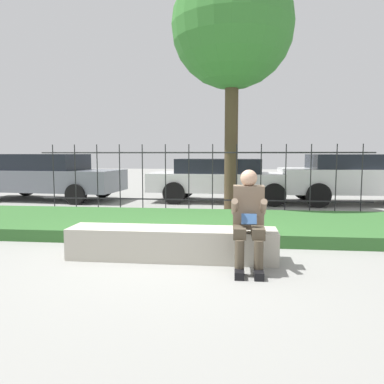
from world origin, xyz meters
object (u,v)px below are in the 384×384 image
(person_seated_reader, at_px, (249,216))
(tree_behind_fence, at_px, (232,28))
(stone_bench, at_px, (172,245))
(car_parked_center, at_px, (224,178))
(car_parked_left, at_px, (47,176))
(car_parked_right, at_px, (358,177))

(person_seated_reader, distance_m, tree_behind_fence, 6.09)
(stone_bench, bearing_deg, car_parked_center, 85.13)
(stone_bench, height_order, car_parked_left, car_parked_left)
(car_parked_right, bearing_deg, stone_bench, -126.67)
(stone_bench, height_order, person_seated_reader, person_seated_reader)
(stone_bench, height_order, car_parked_right, car_parked_right)
(person_seated_reader, relative_size, car_parked_left, 0.26)
(car_parked_center, xyz_separation_m, tree_behind_fence, (0.22, -1.71, 3.72))
(tree_behind_fence, bearing_deg, car_parked_left, 164.58)
(stone_bench, bearing_deg, car_parked_left, 129.12)
(car_parked_right, height_order, car_parked_left, car_parked_left)
(stone_bench, relative_size, car_parked_right, 0.63)
(car_parked_right, bearing_deg, car_parked_center, 177.82)
(person_seated_reader, height_order, car_parked_left, car_parked_left)
(car_parked_right, distance_m, tree_behind_fence, 5.39)
(tree_behind_fence, bearing_deg, car_parked_center, 97.29)
(car_parked_left, bearing_deg, car_parked_center, 6.52)
(car_parked_right, height_order, tree_behind_fence, tree_behind_fence)
(car_parked_left, bearing_deg, tree_behind_fence, -10.46)
(car_parked_center, bearing_deg, car_parked_left, -175.63)
(car_parked_center, height_order, car_parked_right, car_parked_right)
(car_parked_right, bearing_deg, tree_behind_fence, -156.60)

